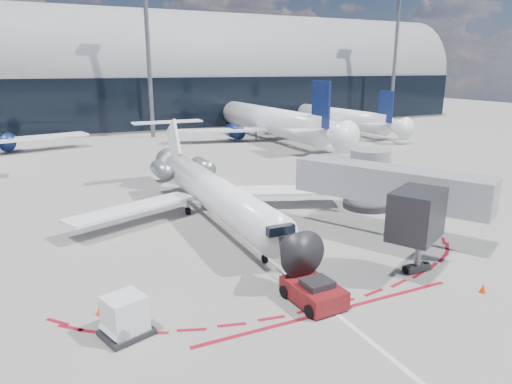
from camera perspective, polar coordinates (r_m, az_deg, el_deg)
name	(u,v)px	position (r m, az deg, el deg)	size (l,w,h in m)	color
ground	(238,234)	(31.69, -2.24, -5.22)	(260.00, 260.00, 0.00)	slate
apron_centerline	(228,225)	(33.44, -3.58, -4.12)	(0.25, 40.00, 0.01)	silver
apron_stop_bar	(333,311)	(22.50, 9.61, -14.45)	(14.00, 0.25, 0.01)	maroon
terminal_building	(104,82)	(93.12, -18.47, 12.90)	(150.00, 24.15, 24.00)	#999C9F
jet_bridge	(382,186)	(33.33, 15.51, 0.67)	(10.03, 15.20, 4.90)	#92959A
light_mast_centre	(149,59)	(77.19, -13.26, 15.90)	(0.70, 0.70, 25.00)	slate
light_mast_east	(395,61)	(100.52, 16.96, 15.41)	(0.70, 0.70, 25.00)	slate
regional_jet	(209,189)	(34.78, -5.85, 0.38)	(21.39, 26.38, 6.61)	white
pushback_tug	(313,292)	(22.83, 7.20, -12.26)	(2.33, 5.08, 1.31)	#560C11
ramp_worker	(307,271)	(23.94, 6.38, -9.82)	(0.71, 0.46, 1.94)	#DFFF1A
uld_container	(125,317)	(20.75, -16.03, -14.73)	(2.39, 2.21, 1.84)	black
safety_cone_left	(100,309)	(22.98, -18.93, -13.70)	(0.39, 0.39, 0.54)	#FF3905
safety_cone_right	(483,288)	(26.39, 26.52, -10.71)	(0.35, 0.35, 0.48)	#FF3905
bg_airliner_2	(267,101)	(74.10, 1.35, 11.27)	(36.88, 39.05, 11.93)	white
bg_airliner_3	(338,104)	(84.59, 10.16, 10.77)	(29.94, 31.70, 9.69)	white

